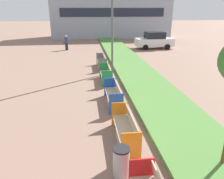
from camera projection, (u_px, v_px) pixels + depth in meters
planter_grass_strip at (150, 89)px, 12.13m from camera, size 2.80×120.00×0.18m
building_backdrop at (111, 14)px, 34.23m from camera, size 18.11×5.41×6.92m
bench_orange_frame at (126, 131)px, 7.40m from camera, size 0.65×2.18×0.94m
bench_blue_frame at (114, 97)px, 10.27m from camera, size 0.65×2.25×0.94m
bench_green_frame at (106, 76)px, 13.55m from camera, size 0.65×2.04×0.94m
bench_grey_frame at (102, 63)px, 16.71m from camera, size 0.65×2.25×0.94m
litter_bin at (121, 162)px, 5.78m from camera, size 0.46×0.46×0.86m
street_lamp_post at (112, 2)px, 13.89m from camera, size 0.24×0.44×8.60m
pedestrian_walking at (66, 43)px, 23.82m from camera, size 0.53×0.24×1.60m
parked_car_distant at (154, 40)px, 24.73m from camera, size 4.26×2.00×1.86m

